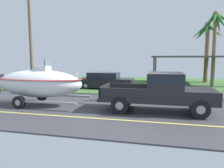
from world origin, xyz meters
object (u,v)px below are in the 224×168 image
(parked_sedan_near, at_px, (106,81))
(utility_pole, at_px, (30,34))
(pickup_truck_towing, at_px, (164,90))
(boat_on_trailer, at_px, (39,83))
(parked_sedan_far, at_px, (41,80))
(carport_awning, at_px, (186,57))
(palm_tree_mid, at_px, (207,38))
(palm_tree_far_left, at_px, (216,29))

(parked_sedan_near, bearing_deg, utility_pole, -158.13)
(pickup_truck_towing, bearing_deg, boat_on_trailer, -180.00)
(parked_sedan_near, bearing_deg, parked_sedan_far, -173.34)
(boat_on_trailer, height_order, parked_sedan_near, boat_on_trailer)
(carport_awning, bearing_deg, boat_on_trailer, -126.18)
(palm_tree_mid, xyz_separation_m, palm_tree_far_left, (0.21, -2.77, 0.49))
(parked_sedan_near, relative_size, palm_tree_mid, 0.70)
(carport_awning, bearing_deg, parked_sedan_near, -142.71)
(boat_on_trailer, distance_m, parked_sedan_far, 7.13)
(boat_on_trailer, xyz_separation_m, utility_pole, (-3.49, 4.58, 3.24))
(palm_tree_far_left, bearing_deg, parked_sedan_near, -157.39)
(boat_on_trailer, bearing_deg, pickup_truck_towing, 0.00)
(pickup_truck_towing, height_order, parked_sedan_far, pickup_truck_towing)
(parked_sedan_near, bearing_deg, palm_tree_mid, 36.45)
(parked_sedan_far, distance_m, utility_pole, 4.05)
(carport_awning, height_order, palm_tree_far_left, palm_tree_far_left)
(pickup_truck_towing, xyz_separation_m, palm_tree_far_left, (4.37, 10.54, 4.08))
(palm_tree_mid, xyz_separation_m, utility_pole, (-14.28, -8.72, -0.19))
(parked_sedan_far, xyz_separation_m, utility_pole, (0.16, -1.52, 3.75))
(palm_tree_mid, bearing_deg, carport_awning, -146.47)
(parked_sedan_far, bearing_deg, carport_awning, 25.23)
(palm_tree_mid, bearing_deg, palm_tree_far_left, -85.74)
(pickup_truck_towing, relative_size, parked_sedan_near, 1.24)
(pickup_truck_towing, distance_m, parked_sedan_near, 8.24)
(boat_on_trailer, relative_size, parked_sedan_near, 1.42)
(parked_sedan_far, height_order, palm_tree_mid, palm_tree_mid)
(parked_sedan_far, distance_m, carport_awning, 13.83)
(parked_sedan_near, xyz_separation_m, parked_sedan_far, (-5.57, -0.65, 0.00))
(parked_sedan_far, relative_size, utility_pole, 0.55)
(parked_sedan_far, relative_size, palm_tree_far_left, 0.71)
(palm_tree_mid, distance_m, utility_pole, 16.73)
(boat_on_trailer, relative_size, carport_awning, 0.96)
(parked_sedan_near, xyz_separation_m, carport_awning, (6.81, 5.18, 1.96))
(palm_tree_mid, bearing_deg, parked_sedan_far, -153.51)
(palm_tree_far_left, bearing_deg, boat_on_trailer, -136.22)
(pickup_truck_towing, height_order, utility_pole, utility_pole)
(parked_sedan_near, xyz_separation_m, utility_pole, (-5.42, -2.17, 3.75))
(carport_awning, distance_m, utility_pole, 14.38)
(palm_tree_mid, relative_size, utility_pole, 0.73)
(carport_awning, height_order, utility_pole, utility_pole)
(carport_awning, xyz_separation_m, palm_tree_far_left, (2.26, -1.41, 2.47))
(parked_sedan_far, xyz_separation_m, palm_tree_mid, (14.44, 7.20, 3.95))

